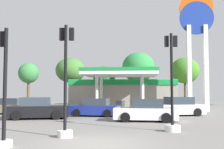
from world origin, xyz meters
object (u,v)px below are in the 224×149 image
object	(u,v)px
car_0	(95,108)
tree_4	(185,71)
car_2	(14,107)
traffic_signal_2	(4,104)
tree_3	(138,67)
car_3	(146,111)
tree_1	(71,70)
station_pole_sign	(197,36)
traffic_signal_1	(66,93)
tree_2	(104,77)
traffic_signal_0	(172,99)
car_4	(38,109)
tree_0	(29,73)
car_5	(177,107)

from	to	relation	value
car_0	tree_4	world-z (taller)	tree_4
car_2	traffic_signal_2	size ratio (longest dim) A/B	0.98
tree_3	car_3	bearing A→B (deg)	-88.99
car_0	tree_4	size ratio (longest dim) A/B	0.61
tree_1	tree_3	world-z (taller)	tree_3
tree_4	station_pole_sign	bearing A→B (deg)	-93.65
traffic_signal_1	car_3	bearing A→B (deg)	60.93
station_pole_sign	tree_2	bearing A→B (deg)	131.10
car_2	station_pole_sign	bearing A→B (deg)	15.42
car_0	station_pole_sign	bearing A→B (deg)	32.04
station_pole_sign	traffic_signal_0	xyz separation A→B (m)	(-4.42, -14.18, -6.12)
car_3	traffic_signal_0	bearing A→B (deg)	-76.14
car_3	tree_3	world-z (taller)	tree_3
tree_3	traffic_signal_1	bearing A→B (deg)	-96.98
tree_3	tree_4	size ratio (longest dim) A/B	1.12
traffic_signal_0	traffic_signal_1	xyz separation A→B (m)	(-4.97, -2.19, 0.33)
car_3	station_pole_sign	bearing A→B (deg)	59.60
car_4	tree_0	distance (m)	22.11
tree_0	tree_3	size ratio (longest dim) A/B	0.81
station_pole_sign	tree_2	world-z (taller)	station_pole_sign
car_2	car_5	xyz separation A→B (m)	(14.36, -0.16, 0.06)
car_4	tree_2	bearing A→B (deg)	83.52
traffic_signal_0	car_0	bearing A→B (deg)	122.70
station_pole_sign	car_2	xyz separation A→B (m)	(-17.16, -4.73, -7.09)
car_3	traffic_signal_1	bearing A→B (deg)	-119.07
car_4	tree_4	xyz separation A→B (m)	(14.32, 20.21, 4.34)
traffic_signal_1	tree_1	xyz separation A→B (m)	(-6.78, 28.26, 3.30)
traffic_signal_1	tree_2	bearing A→B (deg)	93.45
car_5	tree_2	world-z (taller)	tree_2
station_pole_sign	tree_4	distance (m)	11.97
car_5	tree_3	xyz separation A→B (m)	(-3.15, 16.61, 4.88)
tree_0	tree_1	distance (m)	6.34
tree_2	car_4	bearing A→B (deg)	-96.48
car_4	tree_0	size ratio (longest dim) A/B	0.76
car_4	tree_0	xyz separation A→B (m)	(-8.89, 19.83, 4.04)
car_0	traffic_signal_2	size ratio (longest dim) A/B	0.97
car_3	tree_1	xyz separation A→B (m)	(-10.59, 21.39, 4.55)
car_3	tree_3	size ratio (longest dim) A/B	0.56
car_5	tree_2	xyz separation A→B (m)	(-8.35, 17.67, 3.56)
traffic_signal_2	tree_1	distance (m)	31.21
traffic_signal_0	tree_1	xyz separation A→B (m)	(-11.75, 26.07, 3.62)
car_5	traffic_signal_2	world-z (taller)	traffic_signal_2
station_pole_sign	tree_3	distance (m)	13.32
station_pole_sign	car_4	xyz separation A→B (m)	(-13.57, -8.56, -7.01)
station_pole_sign	tree_1	size ratio (longest dim) A/B	1.74
car_0	tree_0	size ratio (longest dim) A/B	0.67
tree_2	tree_4	xyz separation A→B (m)	(11.89, -1.13, 0.79)
car_4	tree_3	world-z (taller)	tree_3
tree_0	tree_3	distance (m)	16.54
tree_4	car_3	bearing A→B (deg)	-106.64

